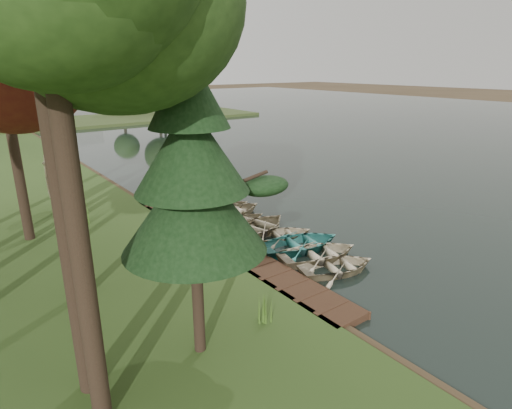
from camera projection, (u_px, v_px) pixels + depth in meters
ground at (249, 240)px, 20.78m from camera, size 300.00×300.00×0.00m
water at (351, 133)px, 53.04m from camera, size 130.00×200.00×0.05m
boardwalk at (221, 245)px, 19.82m from camera, size 1.60×16.00×0.30m
peninsula at (96, 121)px, 63.40m from camera, size 50.00×14.00×0.45m
far_trees at (67, 78)px, 59.59m from camera, size 45.60×5.60×8.80m
bridge at (30, 69)px, 117.14m from camera, size 95.90×4.00×8.60m
building_a at (76, 62)px, 141.84m from camera, size 10.00×8.00×18.00m
rowboat_0 at (338, 264)px, 17.30m from camera, size 3.79×3.15×0.68m
rowboat_1 at (319, 252)px, 18.40m from camera, size 4.16×3.38×0.76m
rowboat_2 at (301, 242)px, 19.36m from camera, size 4.37×3.49×0.81m
rowboat_3 at (282, 233)px, 20.55m from camera, size 3.60×2.98×0.65m
rowboat_4 at (258, 225)px, 21.39m from camera, size 4.42×3.59×0.81m
rowboat_5 at (241, 219)px, 22.45m from camera, size 3.11×2.30×0.62m
rowboat_6 at (230, 210)px, 23.61m from camera, size 3.97×2.88×0.81m
rowboat_7 at (222, 206)px, 24.42m from camera, size 3.65×2.76×0.71m
rowboat_8 at (207, 202)px, 25.37m from camera, size 3.50×2.87×0.63m
stored_rowboat at (60, 204)px, 24.00m from camera, size 4.35×3.81×0.75m
tree_2 at (53, 50)px, 12.80m from camera, size 4.30×4.30×10.12m
pine_tree at (192, 175)px, 10.68m from camera, size 3.80×3.80×8.23m
reeds_0 at (263, 307)px, 13.55m from camera, size 0.60×0.60×0.95m
reeds_1 at (216, 255)px, 17.28m from camera, size 0.60×0.60×0.96m
reeds_2 at (85, 214)px, 21.83m from camera, size 0.60×0.60×1.11m
reeds_3 at (159, 210)px, 22.53m from camera, size 0.60×0.60×0.99m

